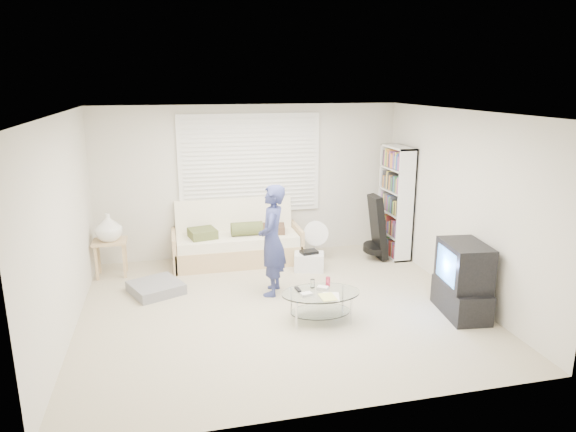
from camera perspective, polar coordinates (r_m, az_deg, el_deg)
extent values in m
plane|color=tan|center=(6.79, -0.97, -10.12)|extent=(5.00, 5.00, 0.00)
cube|color=beige|center=(8.53, -4.24, 3.86)|extent=(5.00, 0.02, 2.50)
cube|color=beige|center=(4.30, 5.41, -7.25)|extent=(5.00, 0.02, 2.50)
cube|color=beige|center=(6.35, -23.67, -1.18)|extent=(0.02, 4.50, 2.50)
cube|color=beige|center=(7.30, 18.53, 1.27)|extent=(0.02, 4.50, 2.50)
cube|color=white|center=(6.17, -1.08, 11.44)|extent=(5.00, 4.50, 0.02)
cube|color=white|center=(8.45, -4.25, 5.82)|extent=(2.32, 0.06, 1.62)
cube|color=black|center=(8.43, -4.23, 5.81)|extent=(2.20, 0.01, 1.50)
cube|color=silver|center=(8.41, -4.21, 5.78)|extent=(2.16, 0.04, 1.50)
cube|color=silver|center=(8.43, -4.23, 5.80)|extent=(2.32, 0.08, 1.62)
cube|color=tan|center=(8.36, -5.64, -4.13)|extent=(1.99, 0.79, 0.32)
cube|color=beige|center=(8.27, -5.67, -2.61)|extent=(1.91, 0.73, 0.16)
cube|color=beige|center=(8.51, -6.02, -0.03)|extent=(1.91, 0.22, 0.61)
cube|color=tan|center=(8.26, -12.51, -3.78)|extent=(0.06, 0.79, 0.56)
cube|color=tan|center=(8.50, 0.99, -2.89)|extent=(0.06, 0.79, 0.56)
cube|color=#3D4C24|center=(8.15, -9.47, -1.92)|extent=(0.47, 0.47, 0.14)
cylinder|color=#3D4C24|center=(8.18, -4.61, -1.41)|extent=(0.50, 0.22, 0.22)
cube|color=#4C3726|center=(8.32, -1.62, -1.43)|extent=(0.41, 0.41, 0.12)
cube|color=gray|center=(7.44, -14.46, -7.72)|extent=(0.84, 0.84, 0.14)
cube|color=tan|center=(8.11, -19.19, -2.70)|extent=(0.49, 0.39, 0.04)
cube|color=tan|center=(8.08, -20.51, -4.94)|extent=(0.04, 0.04, 0.53)
cube|color=tan|center=(8.03, -17.74, -4.80)|extent=(0.04, 0.04, 0.53)
cube|color=tan|center=(8.35, -20.28, -4.27)|extent=(0.04, 0.04, 0.53)
cube|color=tan|center=(8.31, -17.60, -4.14)|extent=(0.04, 0.04, 0.53)
imported|color=white|center=(8.05, -19.33, -1.17)|extent=(0.39, 0.39, 0.41)
cube|color=white|center=(8.67, 11.90, 1.54)|extent=(0.29, 0.78, 1.84)
cube|color=black|center=(8.48, 9.96, -1.22)|extent=(0.28, 0.38, 1.06)
cylinder|color=black|center=(8.57, 9.61, -3.51)|extent=(0.38, 0.39, 0.16)
cylinder|color=white|center=(8.48, 2.98, -4.84)|extent=(0.27, 0.27, 0.03)
cylinder|color=white|center=(8.42, 3.00, -3.73)|extent=(0.04, 0.04, 0.35)
cylinder|color=white|center=(8.34, 3.02, -1.88)|extent=(0.42, 0.20, 0.41)
cylinder|color=white|center=(8.34, 3.02, -1.88)|extent=(0.12, 0.08, 0.11)
cube|color=white|center=(8.02, 2.35, -5.08)|extent=(0.52, 0.43, 0.27)
cube|color=black|center=(7.97, 2.36, -4.01)|extent=(0.28, 0.22, 0.05)
cube|color=black|center=(6.91, 18.68, -8.77)|extent=(0.55, 0.90, 0.38)
cube|color=black|center=(6.74, 19.00, -5.13)|extent=(0.56, 0.76, 0.55)
cube|color=#55A8FF|center=(6.65, 17.22, -5.26)|extent=(0.08, 0.55, 0.42)
ellipsoid|color=silver|center=(6.34, 3.66, -8.53)|extent=(1.01, 0.68, 0.02)
ellipsoid|color=silver|center=(6.44, 3.62, -10.55)|extent=(0.77, 0.52, 0.01)
cylinder|color=silver|center=(6.18, 0.96, -11.04)|extent=(0.03, 0.03, 0.33)
cylinder|color=silver|center=(6.33, 7.04, -10.52)|extent=(0.03, 0.03, 0.33)
cylinder|color=silver|center=(6.53, 0.34, -9.58)|extent=(0.03, 0.03, 0.33)
cylinder|color=silver|center=(6.67, 6.10, -9.13)|extent=(0.03, 0.03, 0.33)
cube|color=white|center=(6.23, 2.05, -8.68)|extent=(0.15, 0.11, 0.04)
cube|color=white|center=(6.42, 3.87, -7.97)|extent=(0.16, 0.15, 0.04)
cylinder|color=silver|center=(6.45, 2.73, -7.51)|extent=(0.06, 0.06, 0.11)
cylinder|color=#DC3458|center=(6.50, 4.46, -7.28)|extent=(0.06, 0.06, 0.12)
cube|color=black|center=(6.38, 1.11, -8.16)|extent=(0.06, 0.15, 0.02)
cube|color=white|center=(6.22, 4.80, -8.93)|extent=(0.26, 0.31, 0.01)
cube|color=#DDE175|center=(6.19, 4.44, -8.96)|extent=(0.18, 0.24, 0.01)
imported|color=navy|center=(6.96, -1.78, -2.72)|extent=(0.53, 0.65, 1.53)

